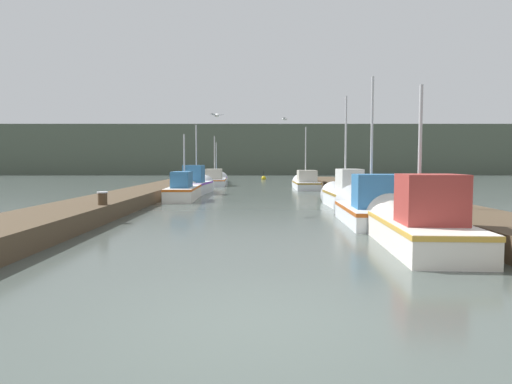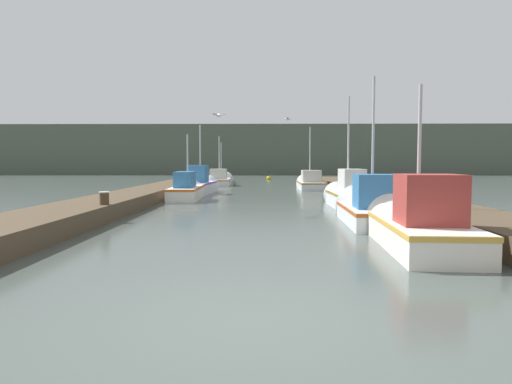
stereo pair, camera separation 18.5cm
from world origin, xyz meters
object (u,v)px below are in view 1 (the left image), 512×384
Objects in this scene: fishing_boat_0 at (416,224)px; mooring_piling_0 at (104,207)px; fishing_boat_7 at (218,178)px; seagull_1 at (286,119)px; fishing_boat_1 at (370,208)px; channel_buoy at (265,178)px; fishing_boat_6 at (216,180)px; mooring_piling_1 at (200,178)px; fishing_boat_2 at (346,195)px; seagull_lead at (218,115)px; fishing_boat_4 at (198,184)px; fishing_boat_5 at (307,183)px; fishing_boat_3 at (186,189)px.

fishing_boat_0 is 5.36× the size of mooring_piling_0.
seagull_1 is at bearing -70.51° from fishing_boat_7.
seagull_1 is (-2.20, 12.71, 3.56)m from fishing_boat_0.
channel_buoy is (-2.77, 33.97, -0.29)m from fishing_boat_1.
seagull_1 is (4.82, -14.28, 3.64)m from fishing_boat_6.
seagull_1 is (6.27, 8.84, 3.55)m from mooring_piling_0.
fishing_boat_0 reaches higher than mooring_piling_1.
fishing_boat_1 reaches higher than seagull_1.
fishing_boat_2 is at bearing -84.22° from channel_buoy.
fishing_boat_7 reaches higher than fishing_boat_0.
mooring_piling_1 is 20.03m from seagull_lead.
fishing_boat_7 is (-0.27, 4.84, -0.02)m from fishing_boat_6.
channel_buoy is (4.41, 20.70, -0.39)m from fishing_boat_4.
fishing_boat_5 is at bearing 93.65° from fishing_boat_0.
fishing_boat_2 reaches higher than fishing_boat_3.
seagull_lead is 0.89× the size of seagull_1.
fishing_boat_5 is 5.39× the size of channel_buoy.
channel_buoy is at bearing 95.23° from fishing_boat_2.
fishing_boat_5 is at bearing 90.77° from fishing_boat_2.
mooring_piling_1 is (-8.21, 25.95, 0.15)m from fishing_boat_0.
fishing_boat_7 is 5.96m from mooring_piling_1.
mooring_piling_1 is at bearing 100.63° from fishing_boat_4.
fishing_boat_6 reaches higher than seagull_lead.
fishing_boat_1 is 9.67m from seagull_1.
fishing_boat_4 is (-7.24, 17.27, 0.05)m from fishing_boat_0.
fishing_boat_1 is at bearing -65.46° from seagull_lead.
fishing_boat_6 is 6.06× the size of channel_buoy.
fishing_boat_6 is at bearing 41.07° from mooring_piling_1.
fishing_boat_0 is 1.09× the size of fishing_boat_4.
fishing_boat_6 is (-6.96, 22.99, -0.04)m from fishing_boat_1.
mooring_piling_0 is 0.77× the size of mooring_piling_1.
fishing_boat_4 is 0.87× the size of fishing_boat_7.
seagull_1 is at bearing -37.93° from fishing_boat_4.
seagull_1 is (-2.31, 3.79, 3.54)m from fishing_boat_2.
fishing_boat_6 is 6.24× the size of mooring_piling_0.
fishing_boat_0 is 9.22× the size of seagull_1.
fishing_boat_7 is 5.66× the size of mooring_piling_0.
channel_buoy is 31.85m from seagull_lead.
fishing_boat_0 is 27.89m from fishing_boat_6.
fishing_boat_3 is at bearing -100.17° from channel_buoy.
seagull_lead is (2.23, -6.61, 3.13)m from fishing_boat_3.
channel_buoy is at bearing 82.19° from fishing_boat_4.
mooring_piling_0 is (-8.41, -0.13, 0.05)m from fishing_boat_1.
fishing_boat_7 is at bearing -125.98° from channel_buoy.
channel_buoy is (5.64, 34.10, -0.34)m from mooring_piling_0.
fishing_boat_7 is at bearing 124.90° from fishing_boat_5.
seagull_lead is (3.14, -19.56, 2.97)m from mooring_piling_1.
channel_buoy is at bearing 66.98° from fishing_boat_6.
fishing_boat_7 is (-7.10, 10.14, -0.04)m from fishing_boat_5.
seagull_1 is (5.11, -0.29, 3.57)m from fishing_boat_3.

